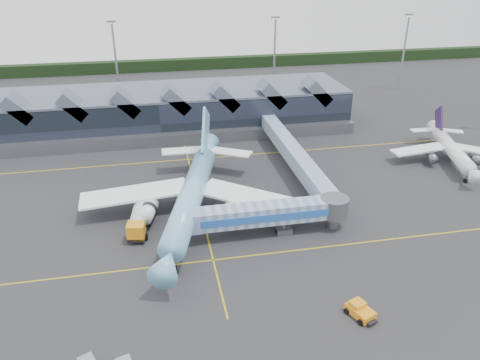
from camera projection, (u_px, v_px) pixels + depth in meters
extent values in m
plane|color=#272629|center=(206.00, 230.00, 72.70)|extent=(260.00, 260.00, 0.00)
cube|color=gold|center=(213.00, 260.00, 65.65)|extent=(120.00, 0.25, 0.01)
cube|color=gold|center=(188.00, 159.00, 97.34)|extent=(120.00, 0.25, 0.01)
cube|color=gold|center=(198.00, 200.00, 81.50)|extent=(0.25, 60.00, 0.01)
cube|color=black|center=(166.00, 65.00, 168.65)|extent=(260.00, 4.00, 4.00)
cube|color=black|center=(158.00, 111.00, 112.09)|extent=(90.00, 20.00, 9.00)
cube|color=#535C6F|center=(157.00, 92.00, 110.02)|extent=(90.00, 20.00, 0.60)
cube|color=slate|center=(162.00, 140.00, 103.82)|extent=(90.00, 2.50, 2.60)
cube|color=#535C6F|center=(19.00, 107.00, 98.74)|extent=(6.43, 6.00, 6.43)
cube|color=#535C6F|center=(74.00, 104.00, 100.67)|extent=(6.43, 6.00, 6.43)
cube|color=#535C6F|center=(126.00, 102.00, 102.59)|extent=(6.43, 6.00, 6.43)
cube|color=#535C6F|center=(176.00, 99.00, 104.51)|extent=(6.43, 6.00, 6.43)
cube|color=#535C6F|center=(225.00, 96.00, 106.44)|extent=(6.43, 6.00, 6.43)
cube|color=#535C6F|center=(271.00, 94.00, 108.36)|extent=(6.43, 6.00, 6.43)
cube|color=#535C6F|center=(316.00, 91.00, 110.29)|extent=(6.43, 6.00, 6.43)
cylinder|color=gray|center=(116.00, 64.00, 128.60)|extent=(0.56, 0.56, 22.00)
cube|color=slate|center=(111.00, 22.00, 123.75)|extent=(2.40, 0.50, 0.90)
cylinder|color=gray|center=(274.00, 58.00, 136.48)|extent=(0.56, 0.56, 22.00)
cube|color=slate|center=(276.00, 18.00, 131.63)|extent=(2.40, 0.50, 0.90)
cylinder|color=gray|center=(404.00, 54.00, 141.72)|extent=(0.56, 0.56, 22.00)
cube|color=slate|center=(409.00, 16.00, 136.87)|extent=(2.40, 0.50, 0.90)
cylinder|color=#74C5EB|center=(191.00, 196.00, 74.22)|extent=(11.88, 30.62, 3.79)
cone|color=#74C5EB|center=(167.00, 264.00, 58.11)|extent=(5.06, 6.09, 3.79)
cube|color=black|center=(165.00, 262.00, 57.17)|extent=(1.48, 0.71, 0.48)
cone|color=#74C5EB|center=(207.00, 149.00, 90.99)|extent=(5.53, 7.78, 3.79)
cube|color=white|center=(134.00, 194.00, 76.31)|extent=(17.47, 6.44, 1.25)
cube|color=white|center=(252.00, 198.00, 75.01)|extent=(17.52, 14.28, 1.25)
cylinder|color=white|center=(149.00, 210.00, 73.40)|extent=(3.68, 5.71, 2.35)
cylinder|color=white|center=(231.00, 213.00, 72.54)|extent=(3.68, 5.71, 2.35)
cube|color=#74C5EB|center=(206.00, 133.00, 87.68)|extent=(3.03, 9.47, 10.45)
cube|color=white|center=(183.00, 151.00, 90.13)|extent=(7.98, 3.28, 0.25)
cube|color=white|center=(231.00, 152.00, 89.50)|extent=(8.39, 6.57, 0.25)
cylinder|color=slate|center=(174.00, 266.00, 62.58)|extent=(0.28, 0.28, 2.20)
cylinder|color=slate|center=(174.00, 207.00, 76.94)|extent=(0.28, 0.28, 2.20)
cylinder|color=slate|center=(213.00, 209.00, 76.51)|extent=(0.28, 0.28, 2.20)
cylinder|color=black|center=(174.00, 270.00, 62.89)|extent=(0.81, 1.47, 1.40)
cylinder|color=white|center=(452.00, 150.00, 94.39)|extent=(7.69, 18.99, 2.71)
cone|color=white|center=(473.00, 173.00, 84.45)|extent=(3.48, 3.86, 2.71)
cube|color=black|center=(474.00, 171.00, 83.84)|extent=(1.08, 0.60, 0.48)
cone|color=white|center=(435.00, 129.00, 104.73)|extent=(3.77, 4.90, 2.71)
cube|color=white|center=(419.00, 149.00, 95.80)|extent=(11.41, 4.00, 0.91)
cylinder|color=slate|center=(432.00, 157.00, 93.97)|extent=(2.49, 3.58, 1.68)
cylinder|color=slate|center=(475.00, 158.00, 93.40)|extent=(2.49, 3.58, 1.68)
cube|color=#2D1747|center=(439.00, 120.00, 102.65)|extent=(2.02, 5.97, 6.60)
cube|color=white|center=(422.00, 130.00, 104.20)|extent=(5.21, 2.03, 0.23)
cube|color=white|center=(450.00, 131.00, 103.79)|extent=(5.43, 4.20, 0.23)
cylinder|color=slate|center=(466.00, 179.00, 87.34)|extent=(0.25, 0.25, 1.57)
cylinder|color=slate|center=(437.00, 158.00, 96.22)|extent=(0.25, 0.25, 1.57)
cylinder|color=slate|center=(460.00, 158.00, 95.91)|extent=(0.25, 0.25, 1.57)
cylinder|color=black|center=(465.00, 181.00, 87.56)|extent=(0.66, 1.08, 1.00)
cube|color=#6581A8|center=(265.00, 213.00, 69.99)|extent=(19.89, 3.02, 2.88)
cube|color=blue|center=(268.00, 219.00, 68.63)|extent=(19.89, 0.15, 1.19)
cube|color=#6581A8|center=(192.00, 221.00, 68.09)|extent=(2.59, 3.19, 2.98)
cylinder|color=slate|center=(284.00, 222.00, 71.32)|extent=(0.70, 0.70, 3.70)
cube|color=slate|center=(283.00, 230.00, 71.94)|extent=(2.39, 1.99, 0.89)
cylinder|color=black|center=(277.00, 231.00, 71.81)|extent=(0.40, 0.90, 0.89)
cylinder|color=black|center=(290.00, 230.00, 72.16)|extent=(0.40, 0.90, 0.89)
cylinder|color=slate|center=(334.00, 207.00, 71.88)|extent=(4.38, 4.38, 2.98)
cylinder|color=slate|center=(333.00, 217.00, 72.70)|extent=(1.79, 1.79, 3.70)
cube|color=black|center=(140.00, 224.00, 72.74)|extent=(3.78, 9.78, 0.53)
cube|color=orange|center=(136.00, 231.00, 69.03)|extent=(2.83, 2.65, 2.33)
cube|color=black|center=(135.00, 231.00, 68.04)|extent=(2.33, 0.47, 1.06)
cylinder|color=silver|center=(140.00, 212.00, 73.25)|extent=(3.23, 6.41, 2.43)
sphere|color=silver|center=(143.00, 203.00, 76.00)|extent=(2.33, 2.33, 2.33)
sphere|color=silver|center=(138.00, 222.00, 70.50)|extent=(2.33, 2.33, 2.33)
cylinder|color=black|center=(128.00, 237.00, 69.94)|extent=(0.51, 1.10, 1.06)
cylinder|color=black|center=(146.00, 237.00, 70.09)|extent=(0.51, 1.10, 1.06)
cylinder|color=black|center=(132.00, 224.00, 73.26)|extent=(0.51, 1.10, 1.06)
cylinder|color=black|center=(149.00, 224.00, 73.41)|extent=(0.51, 1.10, 1.06)
cylinder|color=black|center=(134.00, 216.00, 75.63)|extent=(0.51, 1.10, 1.06)
cylinder|color=black|center=(151.00, 215.00, 75.78)|extent=(0.51, 1.10, 1.06)
cube|color=orange|center=(360.00, 311.00, 55.37)|extent=(3.16, 3.88, 0.93)
cube|color=orange|center=(357.00, 304.00, 55.49)|extent=(2.12, 2.01, 0.65)
cube|color=black|center=(371.00, 322.00, 54.15)|extent=(1.49, 1.18, 0.28)
cylinder|color=black|center=(361.00, 322.00, 54.13)|extent=(0.54, 0.80, 0.75)
cylinder|color=black|center=(373.00, 315.00, 55.18)|extent=(0.54, 0.80, 0.75)
cylinder|color=black|center=(347.00, 311.00, 55.81)|extent=(0.54, 0.80, 0.75)
cylinder|color=black|center=(359.00, 304.00, 56.87)|extent=(0.54, 0.80, 0.75)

